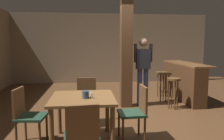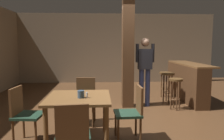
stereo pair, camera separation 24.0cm
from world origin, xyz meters
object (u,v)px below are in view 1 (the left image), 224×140
object	(u,v)px
dining_table	(83,104)
napkin_cup	(85,94)
chair_west	(27,113)
bar_stool_far	(162,78)
standing_person	(143,67)
chair_north	(86,98)
bar_stool_near	(174,86)
salt_shaker	(92,95)
chair_south	(82,135)
chair_east	(136,110)
bar_stool_mid	(165,80)
bar_counter	(182,81)

from	to	relation	value
dining_table	napkin_cup	size ratio (longest dim) A/B	8.65
chair_west	bar_stool_far	size ratio (longest dim) A/B	1.19
standing_person	chair_west	bearing A→B (deg)	-140.04
chair_north	bar_stool_near	xyz separation A→B (m)	(2.10, 0.79, 0.05)
salt_shaker	bar_stool_near	size ratio (longest dim) A/B	0.12
chair_south	bar_stool_far	world-z (taller)	chair_south
chair_east	salt_shaker	xyz separation A→B (m)	(-0.72, -0.13, 0.29)
bar_stool_near	chair_west	bearing A→B (deg)	-151.63
chair_east	chair_north	distance (m)	1.17
dining_table	napkin_cup	bearing A→B (deg)	-64.00
chair_west	napkin_cup	bearing A→B (deg)	-7.36
bar_stool_near	bar_stool_mid	size ratio (longest dim) A/B	0.94
chair_south	chair_west	bearing A→B (deg)	133.65
chair_north	standing_person	distance (m)	1.87
chair_west	standing_person	xyz separation A→B (m)	(2.33, 1.95, 0.50)
napkin_cup	chair_east	bearing A→B (deg)	7.70
bar_stool_mid	chair_west	bearing A→B (deg)	-142.96
chair_west	standing_person	world-z (taller)	standing_person
chair_south	standing_person	distance (m)	3.25
chair_south	napkin_cup	bearing A→B (deg)	87.47
chair_north	bar_stool_near	distance (m)	2.25
chair_south	bar_counter	xyz separation A→B (m)	(2.76, 3.45, 0.02)
chair_east	bar_stool_mid	xyz separation A→B (m)	(1.31, 2.30, 0.09)
salt_shaker	bar_counter	xyz separation A→B (m)	(2.64, 2.67, -0.26)
chair_north	salt_shaker	distance (m)	1.02
chair_east	bar_counter	bearing A→B (deg)	52.98
chair_north	chair_west	world-z (taller)	same
chair_east	bar_counter	world-z (taller)	bar_counter
standing_person	bar_stool_mid	world-z (taller)	standing_person
dining_table	chair_north	xyz separation A→B (m)	(0.04, 0.87, -0.12)
bar_stool_near	bar_stool_far	size ratio (longest dim) A/B	1.01
chair_west	bar_stool_mid	bearing A→B (deg)	37.04
salt_shaker	bar_counter	distance (m)	3.76
dining_table	bar_stool_mid	world-z (taller)	bar_stool_mid
chair_east	bar_counter	xyz separation A→B (m)	(1.92, 2.54, 0.02)
bar_stool_near	bar_stool_mid	distance (m)	0.66
salt_shaker	chair_north	bearing A→B (deg)	95.41
salt_shaker	bar_stool_mid	size ratio (longest dim) A/B	0.11
chair_east	bar_stool_near	xyz separation A→B (m)	(1.29, 1.64, 0.05)
dining_table	chair_north	size ratio (longest dim) A/B	1.10
napkin_cup	salt_shaker	xyz separation A→B (m)	(0.09, -0.02, -0.01)
chair_north	salt_shaker	world-z (taller)	chair_north
bar_stool_mid	bar_stool_far	bearing A→B (deg)	79.31
chair_north	standing_person	bearing A→B (deg)	38.12
chair_east	napkin_cup	bearing A→B (deg)	-172.30
chair_east	standing_person	size ratio (longest dim) A/B	0.52
chair_north	bar_stool_far	world-z (taller)	chair_north
chair_south	standing_person	size ratio (longest dim) A/B	0.52
salt_shaker	standing_person	bearing A→B (deg)	57.51
chair_west	salt_shaker	xyz separation A→B (m)	(1.00, -0.13, 0.29)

